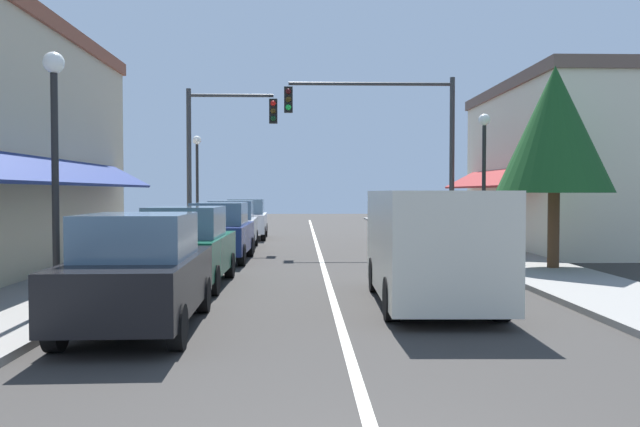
{
  "coord_description": "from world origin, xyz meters",
  "views": [
    {
      "loc": [
        -0.62,
        -3.85,
        2.1
      ],
      "look_at": [
        -0.13,
        13.05,
        1.53
      ],
      "focal_mm": 36.55,
      "sensor_mm": 36.0,
      "label": 1
    }
  ],
  "objects_px": {
    "parked_car_third_left": "(220,232)",
    "parked_car_second_left": "(186,247)",
    "parked_car_distant_left": "(247,219)",
    "tree_right_near": "(555,130)",
    "street_lamp_left_near": "(55,136)",
    "parked_car_nearest_left": "(139,272)",
    "parked_car_far_left": "(232,225)",
    "van_in_lane": "(430,243)",
    "traffic_signal_left_corner": "(218,143)",
    "street_lamp_right_mid": "(484,161)",
    "traffic_signal_mast_arm": "(395,131)",
    "street_lamp_left_far": "(197,170)"
  },
  "relations": [
    {
      "from": "parked_car_third_left",
      "to": "street_lamp_left_near",
      "type": "distance_m",
      "value": 8.95
    },
    {
      "from": "parked_car_third_left",
      "to": "traffic_signal_mast_arm",
      "type": "relative_size",
      "value": 0.66
    },
    {
      "from": "parked_car_third_left",
      "to": "parked_car_distant_left",
      "type": "distance_m",
      "value": 9.43
    },
    {
      "from": "traffic_signal_left_corner",
      "to": "parked_car_third_left",
      "type": "bearing_deg",
      "value": -82.13
    },
    {
      "from": "traffic_signal_left_corner",
      "to": "street_lamp_right_mid",
      "type": "xyz_separation_m",
      "value": [
        8.68,
        -4.67,
        -0.88
      ]
    },
    {
      "from": "traffic_signal_mast_arm",
      "to": "street_lamp_right_mid",
      "type": "xyz_separation_m",
      "value": [
        2.21,
        -3.5,
        -1.23
      ]
    },
    {
      "from": "parked_car_nearest_left",
      "to": "parked_car_third_left",
      "type": "distance_m",
      "value": 9.83
    },
    {
      "from": "parked_car_distant_left",
      "to": "traffic_signal_mast_arm",
      "type": "xyz_separation_m",
      "value": [
        5.81,
        -5.95,
        3.39
      ]
    },
    {
      "from": "traffic_signal_left_corner",
      "to": "van_in_lane",
      "type": "bearing_deg",
      "value": -66.05
    },
    {
      "from": "parked_car_second_left",
      "to": "traffic_signal_mast_arm",
      "type": "relative_size",
      "value": 0.66
    },
    {
      "from": "tree_right_near",
      "to": "parked_car_third_left",
      "type": "bearing_deg",
      "value": 161.87
    },
    {
      "from": "parked_car_far_left",
      "to": "street_lamp_left_far",
      "type": "height_order",
      "value": "street_lamp_left_far"
    },
    {
      "from": "parked_car_distant_left",
      "to": "tree_right_near",
      "type": "distance_m",
      "value": 15.59
    },
    {
      "from": "traffic_signal_mast_arm",
      "to": "tree_right_near",
      "type": "distance_m",
      "value": 7.22
    },
    {
      "from": "parked_car_nearest_left",
      "to": "parked_car_second_left",
      "type": "distance_m",
      "value": 4.58
    },
    {
      "from": "parked_car_far_left",
      "to": "street_lamp_left_near",
      "type": "distance_m",
      "value": 12.93
    },
    {
      "from": "parked_car_second_left",
      "to": "street_lamp_left_far",
      "type": "xyz_separation_m",
      "value": [
        -1.82,
        13.0,
        2.15
      ]
    },
    {
      "from": "parked_car_second_left",
      "to": "parked_car_distant_left",
      "type": "height_order",
      "value": "same"
    },
    {
      "from": "van_in_lane",
      "to": "street_lamp_right_mid",
      "type": "xyz_separation_m",
      "value": [
        3.18,
        7.71,
        1.89
      ]
    },
    {
      "from": "parked_car_second_left",
      "to": "street_lamp_left_near",
      "type": "relative_size",
      "value": 0.92
    },
    {
      "from": "street_lamp_right_mid",
      "to": "traffic_signal_left_corner",
      "type": "bearing_deg",
      "value": 151.71
    },
    {
      "from": "traffic_signal_mast_arm",
      "to": "street_lamp_left_near",
      "type": "bearing_deg",
      "value": -122.2
    },
    {
      "from": "parked_car_second_left",
      "to": "van_in_lane",
      "type": "height_order",
      "value": "van_in_lane"
    },
    {
      "from": "parked_car_far_left",
      "to": "tree_right_near",
      "type": "xyz_separation_m",
      "value": [
        9.13,
        -7.09,
        2.83
      ]
    },
    {
      "from": "parked_car_distant_left",
      "to": "street_lamp_left_near",
      "type": "height_order",
      "value": "street_lamp_left_near"
    },
    {
      "from": "parked_car_far_left",
      "to": "street_lamp_right_mid",
      "type": "distance_m",
      "value": 9.37
    },
    {
      "from": "parked_car_far_left",
      "to": "street_lamp_right_mid",
      "type": "xyz_separation_m",
      "value": [
        8.12,
        -4.15,
        2.16
      ]
    },
    {
      "from": "van_in_lane",
      "to": "street_lamp_left_far",
      "type": "bearing_deg",
      "value": 115.28
    },
    {
      "from": "traffic_signal_left_corner",
      "to": "parked_car_far_left",
      "type": "bearing_deg",
      "value": -42.78
    },
    {
      "from": "parked_car_second_left",
      "to": "parked_car_third_left",
      "type": "distance_m",
      "value": 5.26
    },
    {
      "from": "parked_car_third_left",
      "to": "street_lamp_left_near",
      "type": "bearing_deg",
      "value": -100.89
    },
    {
      "from": "street_lamp_left_near",
      "to": "tree_right_near",
      "type": "relative_size",
      "value": 0.83
    },
    {
      "from": "traffic_signal_left_corner",
      "to": "traffic_signal_mast_arm",
      "type": "bearing_deg",
      "value": -10.31
    },
    {
      "from": "street_lamp_right_mid",
      "to": "tree_right_near",
      "type": "xyz_separation_m",
      "value": [
        1.01,
        -2.94,
        0.66
      ]
    },
    {
      "from": "parked_car_second_left",
      "to": "street_lamp_right_mid",
      "type": "bearing_deg",
      "value": 33.37
    },
    {
      "from": "traffic_signal_mast_arm",
      "to": "van_in_lane",
      "type": "bearing_deg",
      "value": -94.94
    },
    {
      "from": "street_lamp_right_mid",
      "to": "parked_car_third_left",
      "type": "bearing_deg",
      "value": 179.86
    },
    {
      "from": "parked_car_far_left",
      "to": "street_lamp_left_far",
      "type": "relative_size",
      "value": 0.93
    },
    {
      "from": "parked_car_far_left",
      "to": "parked_car_third_left",
      "type": "bearing_deg",
      "value": -90.36
    },
    {
      "from": "traffic_signal_left_corner",
      "to": "parked_car_second_left",
      "type": "bearing_deg",
      "value": -86.77
    },
    {
      "from": "parked_car_far_left",
      "to": "traffic_signal_mast_arm",
      "type": "bearing_deg",
      "value": -7.75
    },
    {
      "from": "van_in_lane",
      "to": "traffic_signal_left_corner",
      "type": "xyz_separation_m",
      "value": [
        -5.5,
        12.38,
        2.77
      ]
    },
    {
      "from": "parked_car_nearest_left",
      "to": "parked_car_far_left",
      "type": "bearing_deg",
      "value": 88.98
    },
    {
      "from": "parked_car_far_left",
      "to": "street_lamp_left_near",
      "type": "xyz_separation_m",
      "value": [
        -1.65,
        -12.65,
        2.16
      ]
    },
    {
      "from": "van_in_lane",
      "to": "tree_right_near",
      "type": "bearing_deg",
      "value": 50.32
    },
    {
      "from": "parked_car_third_left",
      "to": "parked_car_second_left",
      "type": "bearing_deg",
      "value": -90.34
    },
    {
      "from": "parked_car_second_left",
      "to": "traffic_signal_mast_arm",
      "type": "xyz_separation_m",
      "value": [
        5.91,
        8.74,
        3.39
      ]
    },
    {
      "from": "street_lamp_left_far",
      "to": "parked_car_far_left",
      "type": "bearing_deg",
      "value": -63.2
    },
    {
      "from": "van_in_lane",
      "to": "street_lamp_left_near",
      "type": "distance_m",
      "value": 6.9
    },
    {
      "from": "traffic_signal_left_corner",
      "to": "street_lamp_right_mid",
      "type": "distance_m",
      "value": 9.9
    }
  ]
}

